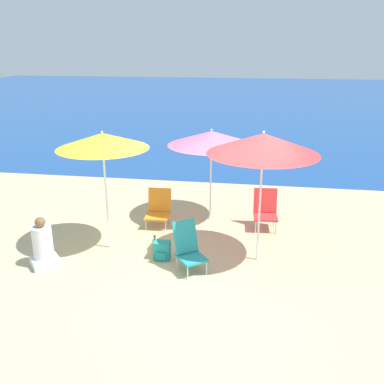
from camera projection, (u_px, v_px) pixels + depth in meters
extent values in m
plane|color=#C6B284|center=(220.00, 275.00, 7.11)|extent=(60.00, 60.00, 0.00)
cube|color=#19478C|center=(254.00, 99.00, 30.42)|extent=(60.00, 40.00, 0.01)
cylinder|color=white|center=(211.00, 183.00, 9.14)|extent=(0.04, 0.04, 1.65)
cone|color=pink|center=(211.00, 138.00, 8.82)|extent=(1.83, 1.83, 0.30)
sphere|color=white|center=(211.00, 130.00, 8.77)|extent=(0.04, 0.04, 0.04)
cylinder|color=white|center=(260.00, 209.00, 7.30)|extent=(0.04, 0.04, 1.93)
cone|color=red|center=(263.00, 144.00, 6.93)|extent=(1.85, 1.85, 0.34)
sphere|color=white|center=(264.00, 132.00, 6.87)|extent=(0.04, 0.04, 0.04)
cylinder|color=white|center=(107.00, 200.00, 7.76)|extent=(0.04, 0.04, 1.91)
cone|color=yellow|center=(102.00, 141.00, 7.41)|extent=(1.62, 1.62, 0.27)
sphere|color=white|center=(102.00, 132.00, 7.36)|extent=(0.04, 0.04, 0.04)
cylinder|color=silver|center=(256.00, 227.00, 8.65)|extent=(0.02, 0.02, 0.26)
cylinder|color=silver|center=(276.00, 228.00, 8.62)|extent=(0.02, 0.02, 0.26)
cylinder|color=silver|center=(255.00, 219.00, 9.04)|extent=(0.02, 0.02, 0.26)
cylinder|color=silver|center=(274.00, 220.00, 9.00)|extent=(0.02, 0.02, 0.26)
cube|color=red|center=(265.00, 217.00, 8.78)|extent=(0.51, 0.51, 0.04)
cube|color=red|center=(265.00, 200.00, 8.91)|extent=(0.49, 0.17, 0.51)
cylinder|color=silver|center=(146.00, 225.00, 8.78)|extent=(0.02, 0.02, 0.23)
cylinder|color=silver|center=(165.00, 226.00, 8.73)|extent=(0.02, 0.02, 0.23)
cylinder|color=silver|center=(150.00, 217.00, 9.18)|extent=(0.02, 0.02, 0.23)
cylinder|color=silver|center=(169.00, 218.00, 9.13)|extent=(0.02, 0.02, 0.23)
cube|color=orange|center=(158.00, 216.00, 8.91)|extent=(0.50, 0.51, 0.04)
cube|color=orange|center=(160.00, 200.00, 9.06)|extent=(0.49, 0.13, 0.50)
cylinder|color=silver|center=(188.00, 273.00, 6.93)|extent=(0.02, 0.02, 0.24)
cylinder|color=silver|center=(207.00, 268.00, 7.08)|extent=(0.02, 0.02, 0.24)
cylinder|color=silver|center=(177.00, 262.00, 7.26)|extent=(0.02, 0.02, 0.24)
cylinder|color=silver|center=(195.00, 258.00, 7.41)|extent=(0.02, 0.02, 0.24)
cube|color=teal|center=(192.00, 258.00, 7.13)|extent=(0.61, 0.62, 0.04)
cube|color=teal|center=(185.00, 236.00, 7.23)|extent=(0.45, 0.41, 0.55)
cube|color=silver|center=(45.00, 261.00, 7.38)|extent=(0.57, 0.56, 0.16)
cylinder|color=silver|center=(43.00, 242.00, 7.26)|extent=(0.34, 0.34, 0.57)
sphere|color=brown|center=(40.00, 222.00, 7.14)|extent=(0.17, 0.17, 0.17)
cube|color=teal|center=(162.00, 250.00, 7.60)|extent=(0.29, 0.20, 0.33)
cube|color=teal|center=(161.00, 257.00, 7.51)|extent=(0.20, 0.03, 0.15)
cylinder|color=#4CB266|center=(155.00, 245.00, 7.96)|extent=(0.09, 0.09, 0.20)
cylinder|color=#4CB266|center=(155.00, 238.00, 7.91)|extent=(0.04, 0.04, 0.07)
cylinder|color=black|center=(155.00, 236.00, 7.90)|extent=(0.04, 0.04, 0.02)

